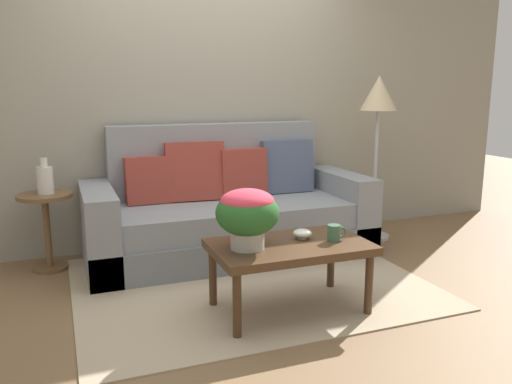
{
  "coord_description": "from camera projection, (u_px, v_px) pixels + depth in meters",
  "views": [
    {
      "loc": [
        -1.21,
        -3.12,
        1.37
      ],
      "look_at": [
        0.08,
        0.19,
        0.64
      ],
      "focal_mm": 36.37,
      "sensor_mm": 36.0,
      "label": 1
    }
  ],
  "objects": [
    {
      "name": "coffee_table",
      "position": [
        290.0,
        251.0,
        3.16
      ],
      "size": [
        0.95,
        0.58,
        0.44
      ],
      "color": "#442D1B",
      "rests_on": "ground"
    },
    {
      "name": "ground_plane",
      "position": [
        256.0,
        290.0,
        3.55
      ],
      "size": [
        14.0,
        14.0,
        0.0
      ],
      "primitive_type": "plane",
      "color": "brown"
    },
    {
      "name": "coffee_mug",
      "position": [
        334.0,
        233.0,
        3.18
      ],
      "size": [
        0.13,
        0.08,
        0.1
      ],
      "color": "#3D664C",
      "rests_on": "coffee_table"
    },
    {
      "name": "couch",
      "position": [
        228.0,
        214.0,
        4.27
      ],
      "size": [
        2.28,
        0.92,
        1.06
      ],
      "color": "slate",
      "rests_on": "ground"
    },
    {
      "name": "potted_plant",
      "position": [
        247.0,
        212.0,
        3.0
      ],
      "size": [
        0.37,
        0.37,
        0.36
      ],
      "color": "#B7B2A8",
      "rests_on": "coffee_table"
    },
    {
      "name": "floor_lamp",
      "position": [
        378.0,
        107.0,
        4.54
      ],
      "size": [
        0.32,
        0.32,
        1.46
      ],
      "color": "#B2B2B7",
      "rests_on": "ground"
    },
    {
      "name": "table_vase",
      "position": [
        45.0,
        179.0,
        3.83
      ],
      "size": [
        0.12,
        0.12,
        0.27
      ],
      "color": "silver",
      "rests_on": "side_table"
    },
    {
      "name": "side_table",
      "position": [
        46.0,
        218.0,
        3.88
      ],
      "size": [
        0.4,
        0.4,
        0.59
      ],
      "color": "brown",
      "rests_on": "ground"
    },
    {
      "name": "snack_bowl",
      "position": [
        302.0,
        233.0,
        3.23
      ],
      "size": [
        0.12,
        0.12,
        0.06
      ],
      "color": "silver",
      "rests_on": "coffee_table"
    },
    {
      "name": "area_rug",
      "position": [
        249.0,
        282.0,
        3.67
      ],
      "size": [
        2.37,
        1.91,
        0.01
      ],
      "primitive_type": "cube",
      "color": "tan",
      "rests_on": "ground"
    },
    {
      "name": "wall_back",
      "position": [
        201.0,
        90.0,
        4.48
      ],
      "size": [
        6.4,
        0.12,
        2.68
      ],
      "primitive_type": "cube",
      "color": "gray",
      "rests_on": "ground"
    }
  ]
}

